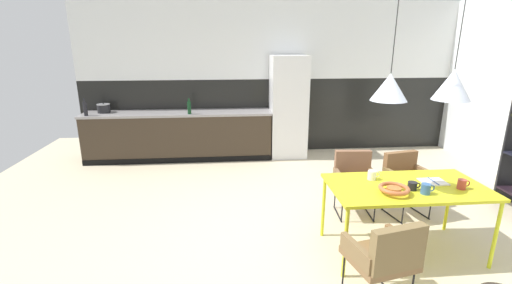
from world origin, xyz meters
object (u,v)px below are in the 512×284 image
at_px(armchair_far_side, 386,253).
at_px(fruit_bowl, 394,189).
at_px(mug_tall_blue, 413,186).
at_px(bottle_wine_green, 85,108).
at_px(open_book, 433,182).
at_px(mug_glass_clear, 372,175).
at_px(refrigerator_column, 288,107).
at_px(pendant_lamp_over_table_near, 390,87).
at_px(mug_white_ceramic, 426,189).
at_px(armchair_head_of_table, 406,175).
at_px(dining_table, 407,190).
at_px(armchair_corner_seat, 354,176).
at_px(bottle_vinegar_dark, 189,107).
at_px(cooking_pot, 104,108).
at_px(pendant_lamp_over_table_far, 453,85).
at_px(mug_dark_espresso, 462,184).

xyz_separation_m(armchair_far_side, fruit_bowl, (0.33, 0.61, 0.28)).
bearing_deg(mug_tall_blue, armchair_far_side, -129.08).
bearing_deg(bottle_wine_green, mug_tall_blue, -37.39).
bearing_deg(bottle_wine_green, armchair_far_side, -46.76).
bearing_deg(open_book, mug_glass_clear, 167.38).
bearing_deg(refrigerator_column, pendant_lamp_over_table_near, -84.69).
relative_size(mug_white_ceramic, pendant_lamp_over_table_near, 0.11).
bearing_deg(armchair_head_of_table, dining_table, 50.53).
relative_size(dining_table, fruit_bowl, 5.38).
bearing_deg(open_book, armchair_corner_seat, 120.62).
xyz_separation_m(mug_tall_blue, bottle_vinegar_dark, (-2.43, 3.21, 0.22)).
relative_size(armchair_far_side, mug_white_ceramic, 6.05).
distance_m(refrigerator_column, fruit_bowl, 3.51).
height_order(refrigerator_column, armchair_corner_seat, refrigerator_column).
relative_size(fruit_bowl, pendant_lamp_over_table_near, 0.24).
relative_size(mug_white_ceramic, bottle_wine_green, 0.43).
bearing_deg(cooking_pot, dining_table, -40.25).
height_order(armchair_corner_seat, cooking_pot, cooking_pot).
height_order(refrigerator_column, fruit_bowl, refrigerator_column).
distance_m(dining_table, mug_glass_clear, 0.36).
xyz_separation_m(armchair_corner_seat, mug_tall_blue, (0.19, -1.00, 0.28)).
height_order(refrigerator_column, dining_table, refrigerator_column).
distance_m(refrigerator_column, armchair_head_of_table, 2.74).
distance_m(fruit_bowl, mug_white_ceramic, 0.30).
bearing_deg(fruit_bowl, mug_tall_blue, 16.97).
bearing_deg(armchair_corner_seat, bottle_vinegar_dark, -39.98).
xyz_separation_m(fruit_bowl, mug_white_ceramic, (0.30, -0.03, 0.00)).
bearing_deg(mug_white_ceramic, armchair_far_side, -137.47).
relative_size(dining_table, armchair_corner_seat, 1.95).
bearing_deg(dining_table, mug_glass_clear, 147.07).
distance_m(armchair_corner_seat, mug_glass_clear, 0.77).
bearing_deg(dining_table, pendant_lamp_over_table_far, -1.44).
height_order(armchair_corner_seat, bottle_vinegar_dark, bottle_vinegar_dark).
xyz_separation_m(refrigerator_column, armchair_head_of_table, (1.07, -2.48, -0.43)).
relative_size(armchair_head_of_table, armchair_corner_seat, 0.98).
relative_size(open_book, mug_glass_clear, 1.88).
distance_m(armchair_far_side, armchair_corner_seat, 1.72).
xyz_separation_m(dining_table, armchair_far_side, (-0.55, -0.78, -0.18)).
relative_size(armchair_far_side, mug_glass_clear, 6.19).
xyz_separation_m(refrigerator_column, open_book, (0.93, -3.26, -0.20)).
bearing_deg(cooking_pot, armchair_head_of_table, -29.87).
relative_size(armchair_corner_seat, pendant_lamp_over_table_near, 0.66).
relative_size(open_book, bottle_wine_green, 0.79).
bearing_deg(fruit_bowl, refrigerator_column, 96.46).
relative_size(fruit_bowl, mug_dark_espresso, 2.30).
height_order(open_book, pendant_lamp_over_table_near, pendant_lamp_over_table_near).
bearing_deg(mug_white_ceramic, mug_glass_clear, 132.61).
relative_size(fruit_bowl, bottle_vinegar_dark, 1.03).
bearing_deg(mug_dark_espresso, pendant_lamp_over_table_far, 146.45).
distance_m(dining_table, bottle_vinegar_dark, 3.96).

